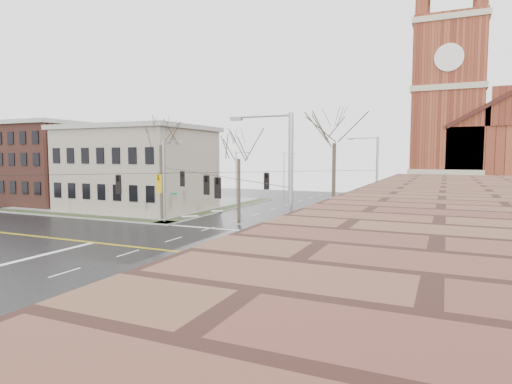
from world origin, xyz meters
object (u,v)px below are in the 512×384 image
at_px(streetlight_north_b, 285,172).
at_px(tree_nw_far, 161,140).
at_px(tree_ne, 334,137).
at_px(parked_car_b, 482,246).
at_px(signal_pole_ne, 375,184).
at_px(tree_nw_near, 239,155).
at_px(streetlight_north_a, 237,177).
at_px(signal_pole_nw, 165,179).
at_px(cargo_van, 288,244).
at_px(parked_car_a, 437,242).
at_px(signal_pole_se, 286,219).

bearing_deg(streetlight_north_b, tree_nw_far, -93.65).
bearing_deg(tree_ne, parked_car_b, -20.08).
height_order(signal_pole_ne, parked_car_b, signal_pole_ne).
relative_size(streetlight_north_b, tree_nw_near, 0.76).
distance_m(streetlight_north_a, parked_car_b, 36.18).
bearing_deg(tree_nw_far, signal_pole_nw, -42.71).
xyz_separation_m(cargo_van, tree_nw_near, (-10.38, 13.11, 6.40)).
bearing_deg(tree_nw_far, tree_ne, 1.34).
distance_m(signal_pole_ne, tree_nw_near, 15.12).
distance_m(streetlight_north_b, parked_car_b, 49.77).
bearing_deg(signal_pole_nw, tree_nw_near, 16.63).
bearing_deg(streetlight_north_b, signal_pole_nw, -91.05).
height_order(cargo_van, parked_car_a, cargo_van).
bearing_deg(streetlight_north_b, streetlight_north_a, -90.00).
bearing_deg(tree_nw_near, signal_pole_se, -59.92).
relative_size(streetlight_north_b, cargo_van, 1.39).
bearing_deg(parked_car_b, streetlight_north_b, 24.55).
bearing_deg(signal_pole_se, tree_nw_near, 120.08).
bearing_deg(signal_pole_se, streetlight_north_b, 110.27).
bearing_deg(tree_ne, signal_pole_ne, -24.73).
height_order(streetlight_north_a, streetlight_north_b, same).
bearing_deg(signal_pole_se, tree_ne, 99.50).
height_order(cargo_van, tree_ne, tree_ne).
height_order(signal_pole_nw, tree_nw_far, tree_nw_far).
bearing_deg(parked_car_a, tree_nw_near, 78.86).
distance_m(streetlight_north_a, tree_ne, 23.51).
bearing_deg(tree_ne, streetlight_north_b, 117.24).
bearing_deg(cargo_van, parked_car_a, 61.75).
bearing_deg(cargo_van, streetlight_north_b, 132.14).
relative_size(cargo_van, parked_car_a, 1.48).
xyz_separation_m(signal_pole_se, tree_nw_near, (-14.69, 25.37, 2.67)).
bearing_deg(signal_pole_se, streetlight_north_a, 119.09).
bearing_deg(streetlight_north_a, parked_car_b, -32.24).
height_order(cargo_van, tree_nw_near, tree_nw_near).
bearing_deg(parked_car_b, signal_pole_se, 144.12).
bearing_deg(cargo_van, signal_pole_ne, 89.74).
xyz_separation_m(signal_pole_ne, tree_nw_far, (-24.21, 1.45, 4.32)).
height_order(streetlight_north_b, parked_car_a, streetlight_north_b).
xyz_separation_m(streetlight_north_b, tree_nw_near, (7.28, -34.13, 3.15)).
relative_size(parked_car_a, tree_nw_far, 0.30).
bearing_deg(tree_ne, tree_nw_far, -178.66).
height_order(signal_pole_nw, tree_ne, tree_ne).
bearing_deg(cargo_van, streetlight_north_a, 144.60).
bearing_deg(parked_car_a, cargo_van, 133.05).
distance_m(parked_car_a, parked_car_b, 3.16).
bearing_deg(signal_pole_ne, signal_pole_nw, 180.00).
relative_size(parked_car_b, tree_nw_far, 0.30).
relative_size(signal_pole_se, tree_ne, 0.70).
bearing_deg(parked_car_a, signal_pole_nw, 87.54).
relative_size(signal_pole_ne, parked_car_a, 2.31).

